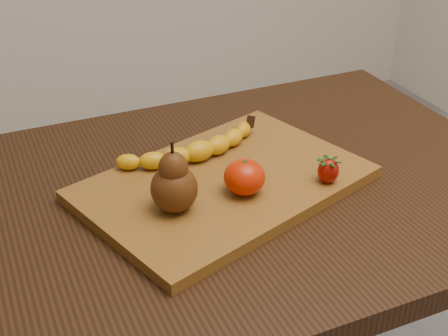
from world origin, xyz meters
name	(u,v)px	position (x,y,z in m)	size (l,w,h in m)	color
table	(234,232)	(0.00, 0.00, 0.66)	(1.00, 0.70, 0.76)	black
cutting_board	(224,184)	(-0.02, -0.01, 0.77)	(0.45, 0.30, 0.02)	brown
banana	(199,151)	(-0.04, 0.07, 0.80)	(0.23, 0.06, 0.04)	#ECAC0B
pear	(174,177)	(-0.12, -0.06, 0.84)	(0.07, 0.07, 0.11)	#4F290C
mandarin	(244,177)	(-0.01, -0.06, 0.81)	(0.07, 0.07, 0.06)	red
strawberry	(328,170)	(0.13, -0.08, 0.80)	(0.03, 0.03, 0.04)	#9A0E04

